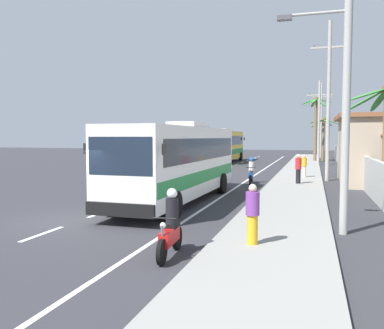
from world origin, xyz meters
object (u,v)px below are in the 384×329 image
motorcycle_beside_bus (171,229)px  palm_third (324,130)px  pedestrian_midwalk (304,166)px  palm_second (316,118)px  pedestrian_near_kerb (298,168)px  motorcycle_trailing (251,173)px  pedestrian_far_walk (253,213)px  utility_pole_far (319,121)px  utility_pole_mid (329,99)px  coach_bus_foreground (179,160)px  coach_bus_far_lane (225,145)px  utility_pole_nearest (345,74)px  utility_pole_distant (321,119)px

motorcycle_beside_bus → palm_third: palm_third is taller
pedestrian_midwalk → palm_third: bearing=136.7°
palm_second → pedestrian_near_kerb: bearing=-92.4°
motorcycle_trailing → pedestrian_far_walk: (2.26, -15.06, 0.29)m
motorcycle_trailing → utility_pole_far: bearing=76.9°
pedestrian_far_walk → utility_pole_mid: bearing=30.3°
utility_pole_far → palm_second: 5.85m
pedestrian_midwalk → utility_pole_mid: utility_pole_mid is taller
coach_bus_foreground → pedestrian_near_kerb: (4.97, 7.70, -0.84)m
pedestrian_far_walk → coach_bus_far_lane: bearing=51.0°
pedestrian_far_walk → palm_third: size_ratio=0.30×
utility_pole_far → palm_second: size_ratio=1.14×
pedestrian_near_kerb → utility_pole_far: (1.34, 18.74, 3.48)m
coach_bus_far_lane → palm_third: palm_third is taller
utility_pole_nearest → palm_third: utility_pole_nearest is taller
palm_second → motorcycle_beside_bus: bearing=-95.0°
utility_pole_nearest → utility_pole_far: utility_pole_nearest is taller
pedestrian_midwalk → utility_pole_far: (1.10, 14.62, 3.60)m
utility_pole_distant → palm_third: 7.12m
pedestrian_near_kerb → utility_pole_nearest: utility_pole_nearest is taller
motorcycle_beside_bus → utility_pole_far: utility_pole_far is taller
motorcycle_trailing → utility_pole_far: utility_pole_far is taller
motorcycle_beside_bus → pedestrian_near_kerb: (2.48, 15.73, 0.38)m
pedestrian_near_kerb → utility_pole_distant: size_ratio=0.17×
pedestrian_far_walk → pedestrian_midwalk: bearing=35.1°
pedestrian_near_kerb → utility_pole_nearest: bearing=-165.9°
utility_pole_nearest → utility_pole_far: bearing=90.6°
pedestrian_far_walk → utility_pole_nearest: 5.09m
utility_pole_distant → palm_second: size_ratio=1.37×
utility_pole_nearest → coach_bus_far_lane: bearing=107.9°
coach_bus_foreground → utility_pole_far: (6.31, 26.44, 2.64)m
palm_third → motorcycle_beside_bus: bearing=-95.9°
motorcycle_trailing → palm_third: palm_third is taller
palm_third → pedestrian_near_kerb: bearing=-94.2°
utility_pole_nearest → palm_second: size_ratio=1.19×
motorcycle_trailing → pedestrian_midwalk: bearing=49.2°
pedestrian_midwalk → pedestrian_far_walk: size_ratio=0.98×
motorcycle_trailing → pedestrian_far_walk: bearing=-81.5°
utility_pole_nearest → palm_second: bearing=91.0°
pedestrian_far_walk → palm_third: bearing=34.2°
coach_bus_far_lane → motorcycle_trailing: coach_bus_far_lane is taller
utility_pole_mid → palm_second: size_ratio=1.38×
coach_bus_far_lane → pedestrian_near_kerb: coach_bus_far_lane is taller
utility_pole_mid → palm_third: size_ratio=1.97×
coach_bus_foreground → motorcycle_beside_bus: bearing=-72.8°
motorcycle_trailing → palm_second: size_ratio=0.26×
coach_bus_far_lane → motorcycle_trailing: 21.36m
pedestrian_midwalk → utility_pole_far: 15.10m
utility_pole_mid → utility_pole_nearest: bearing=-90.2°
coach_bus_foreground → utility_pole_mid: 13.36m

